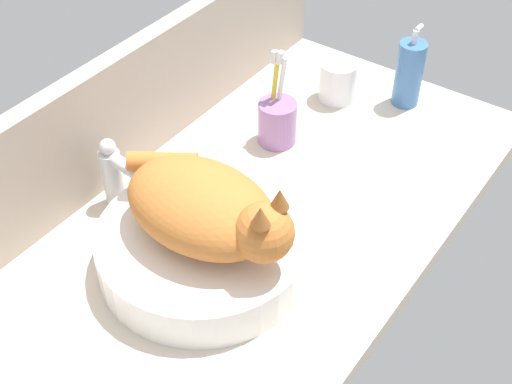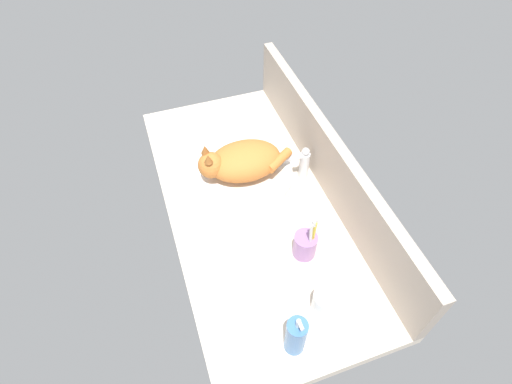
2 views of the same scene
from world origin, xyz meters
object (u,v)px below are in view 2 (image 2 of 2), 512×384
object	(u,v)px
cat	(242,161)
toothbrush_cup	(305,245)
sink_basin	(246,178)
soap_dispenser	(296,336)
faucet	(301,162)
water_glass	(326,303)

from	to	relation	value
cat	toothbrush_cup	world-z (taller)	cat
sink_basin	soap_dispenser	size ratio (longest dim) A/B	1.96
cat	toothbrush_cup	size ratio (longest dim) A/B	1.73
cat	faucet	size ratio (longest dim) A/B	2.37
cat	soap_dispenser	xyz separation A→B (cm)	(58.77, -4.49, -5.78)
cat	faucet	xyz separation A→B (cm)	(2.23, 21.34, -5.44)
cat	soap_dispenser	distance (cm)	59.22
cat	toothbrush_cup	xyz separation A→B (cm)	(32.97, 9.68, -8.06)
soap_dispenser	cat	bearing A→B (deg)	175.63
toothbrush_cup	soap_dispenser	bearing A→B (deg)	-28.78
faucet	soap_dispenser	bearing A→B (deg)	-24.56
sink_basin	soap_dispenser	distance (cm)	59.21
sink_basin	soap_dispenser	world-z (taller)	soap_dispenser
soap_dispenser	water_glass	distance (cm)	14.35
soap_dispenser	water_glass	xyz separation A→B (cm)	(-6.82, 12.17, -3.35)
sink_basin	faucet	distance (cm)	20.46
cat	faucet	world-z (taller)	cat
faucet	toothbrush_cup	xyz separation A→B (cm)	(30.74, -11.66, -2.62)
cat	toothbrush_cup	bearing A→B (deg)	16.36
faucet	toothbrush_cup	distance (cm)	32.99
sink_basin	cat	world-z (taller)	cat
sink_basin	water_glass	bearing A→B (deg)	6.93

